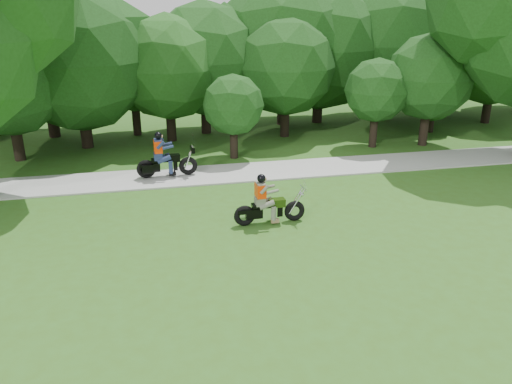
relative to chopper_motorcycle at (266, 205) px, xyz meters
name	(u,v)px	position (x,y,z in m)	size (l,w,h in m)	color
ground	(357,275)	(1.39, -3.33, -0.56)	(100.00, 100.00, 0.00)	#325A19
walkway	(273,170)	(1.39, 4.67, -0.53)	(60.00, 2.20, 0.06)	#9F9F99
tree_line	(238,54)	(1.34, 11.78, 3.17)	(40.27, 11.96, 7.56)	black
chopper_motorcycle	(266,205)	(0.00, 0.00, 0.00)	(2.11, 0.56, 1.51)	black
touring_motorcycle	(163,161)	(-2.71, 4.71, 0.11)	(2.20, 0.68, 1.68)	black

